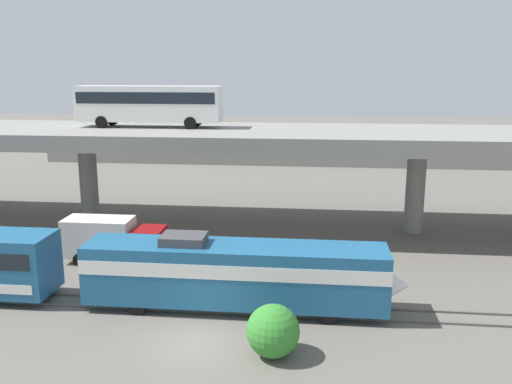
{
  "coord_description": "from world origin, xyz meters",
  "views": [
    {
      "loc": [
        5.5,
        -23.73,
        12.95
      ],
      "look_at": [
        0.79,
        19.74,
        3.08
      ],
      "focal_mm": 38.28,
      "sensor_mm": 36.0,
      "label": 1
    }
  ],
  "objects_px": {
    "service_truck_west": "(112,239)",
    "parked_car_4": "(123,141)",
    "parked_car_5": "(170,143)",
    "train_locomotive": "(250,272)",
    "parked_car_3": "(191,141)",
    "transit_bus_on_overpass": "(149,102)",
    "parked_car_7": "(359,144)",
    "parked_car_6": "(236,143)",
    "parked_car_0": "(376,146)",
    "parked_car_1": "(444,144)",
    "parked_car_2": "(298,145)"
  },
  "relations": [
    {
      "from": "parked_car_1",
      "to": "parked_car_2",
      "type": "height_order",
      "value": "same"
    },
    {
      "from": "transit_bus_on_overpass",
      "to": "parked_car_5",
      "type": "distance_m",
      "value": 35.11
    },
    {
      "from": "service_truck_west",
      "to": "parked_car_2",
      "type": "relative_size",
      "value": 1.5
    },
    {
      "from": "parked_car_1",
      "to": "parked_car_7",
      "type": "distance_m",
      "value": 12.38
    },
    {
      "from": "transit_bus_on_overpass",
      "to": "parked_car_1",
      "type": "relative_size",
      "value": 2.56
    },
    {
      "from": "train_locomotive",
      "to": "service_truck_west",
      "type": "relative_size",
      "value": 2.58
    },
    {
      "from": "train_locomotive",
      "to": "parked_car_3",
      "type": "height_order",
      "value": "train_locomotive"
    },
    {
      "from": "parked_car_1",
      "to": "parked_car_5",
      "type": "distance_m",
      "value": 40.02
    },
    {
      "from": "train_locomotive",
      "to": "parked_car_6",
      "type": "distance_m",
      "value": 51.91
    },
    {
      "from": "parked_car_5",
      "to": "parked_car_7",
      "type": "height_order",
      "value": "same"
    },
    {
      "from": "parked_car_2",
      "to": "parked_car_5",
      "type": "height_order",
      "value": "same"
    },
    {
      "from": "service_truck_west",
      "to": "parked_car_3",
      "type": "bearing_deg",
      "value": 96.04
    },
    {
      "from": "service_truck_west",
      "to": "parked_car_1",
      "type": "distance_m",
      "value": 56.75
    },
    {
      "from": "service_truck_west",
      "to": "parked_car_1",
      "type": "xyz_separation_m",
      "value": [
        32.32,
        46.65,
        0.76
      ]
    },
    {
      "from": "train_locomotive",
      "to": "parked_car_6",
      "type": "xyz_separation_m",
      "value": [
        -8.15,
        51.26,
        0.2
      ]
    },
    {
      "from": "transit_bus_on_overpass",
      "to": "parked_car_7",
      "type": "bearing_deg",
      "value": 59.95
    },
    {
      "from": "parked_car_6",
      "to": "transit_bus_on_overpass",
      "type": "bearing_deg",
      "value": 86.29
    },
    {
      "from": "train_locomotive",
      "to": "parked_car_6",
      "type": "height_order",
      "value": "train_locomotive"
    },
    {
      "from": "parked_car_0",
      "to": "parked_car_6",
      "type": "relative_size",
      "value": 1.01
    },
    {
      "from": "train_locomotive",
      "to": "parked_car_5",
      "type": "bearing_deg",
      "value": 109.63
    },
    {
      "from": "transit_bus_on_overpass",
      "to": "parked_car_1",
      "type": "bearing_deg",
      "value": 48.41
    },
    {
      "from": "service_truck_west",
      "to": "parked_car_5",
      "type": "relative_size",
      "value": 1.47
    },
    {
      "from": "parked_car_1",
      "to": "parked_car_4",
      "type": "relative_size",
      "value": 1.08
    },
    {
      "from": "train_locomotive",
      "to": "parked_car_1",
      "type": "xyz_separation_m",
      "value": [
        22.01,
        53.27,
        0.2
      ]
    },
    {
      "from": "service_truck_west",
      "to": "parked_car_2",
      "type": "height_order",
      "value": "parked_car_2"
    },
    {
      "from": "train_locomotive",
      "to": "parked_car_4",
      "type": "xyz_separation_m",
      "value": [
        -25.52,
        51.58,
        0.2
      ]
    },
    {
      "from": "parked_car_4",
      "to": "transit_bus_on_overpass",
      "type": "bearing_deg",
      "value": 113.49
    },
    {
      "from": "parked_car_5",
      "to": "parked_car_6",
      "type": "bearing_deg",
      "value": -173.5
    },
    {
      "from": "train_locomotive",
      "to": "parked_car_3",
      "type": "distance_m",
      "value": 54.68
    },
    {
      "from": "service_truck_west",
      "to": "parked_car_6",
      "type": "distance_m",
      "value": 44.7
    },
    {
      "from": "service_truck_west",
      "to": "parked_car_7",
      "type": "xyz_separation_m",
      "value": [
        20.06,
        44.95,
        0.75
      ]
    },
    {
      "from": "parked_car_3",
      "to": "parked_car_0",
      "type": "bearing_deg",
      "value": 173.42
    },
    {
      "from": "parked_car_0",
      "to": "parked_car_4",
      "type": "distance_m",
      "value": 37.47
    },
    {
      "from": "train_locomotive",
      "to": "parked_car_7",
      "type": "relative_size",
      "value": 4.27
    },
    {
      "from": "train_locomotive",
      "to": "transit_bus_on_overpass",
      "type": "xyz_separation_m",
      "value": [
        -10.39,
        16.77,
        8.07
      ]
    },
    {
      "from": "parked_car_5",
      "to": "train_locomotive",
      "type": "bearing_deg",
      "value": 109.63
    },
    {
      "from": "train_locomotive",
      "to": "parked_car_2",
      "type": "bearing_deg",
      "value": 88.93
    },
    {
      "from": "parked_car_5",
      "to": "parked_car_0",
      "type": "bearing_deg",
      "value": 178.57
    },
    {
      "from": "service_truck_west",
      "to": "parked_car_4",
      "type": "relative_size",
      "value": 1.56
    },
    {
      "from": "parked_car_2",
      "to": "parked_car_3",
      "type": "xyz_separation_m",
      "value": [
        -16.09,
        2.7,
        -0.0
      ]
    },
    {
      "from": "parked_car_3",
      "to": "parked_car_1",
      "type": "bearing_deg",
      "value": -178.86
    },
    {
      "from": "service_truck_west",
      "to": "parked_car_3",
      "type": "relative_size",
      "value": 1.64
    },
    {
      "from": "parked_car_0",
      "to": "transit_bus_on_overpass",
      "type": "bearing_deg",
      "value": -124.31
    },
    {
      "from": "parked_car_2",
      "to": "parked_car_1",
      "type": "bearing_deg",
      "value": -170.73
    },
    {
      "from": "parked_car_2",
      "to": "parked_car_3",
      "type": "bearing_deg",
      "value": -9.52
    },
    {
      "from": "parked_car_0",
      "to": "parked_car_6",
      "type": "height_order",
      "value": "same"
    },
    {
      "from": "parked_car_3",
      "to": "parked_car_5",
      "type": "relative_size",
      "value": 0.89
    },
    {
      "from": "parked_car_5",
      "to": "parked_car_7",
      "type": "distance_m",
      "value": 27.67
    },
    {
      "from": "service_truck_west",
      "to": "parked_car_5",
      "type": "bearing_deg",
      "value": 99.88
    },
    {
      "from": "parked_car_6",
      "to": "parked_car_7",
      "type": "distance_m",
      "value": 17.9
    }
  ]
}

